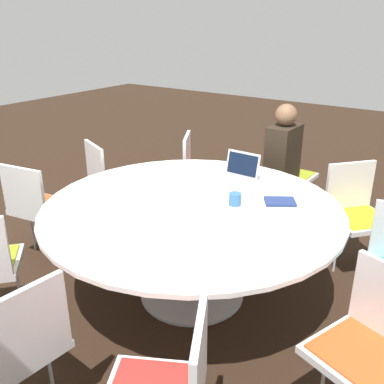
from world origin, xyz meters
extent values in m
plane|color=black|center=(0.00, 0.00, 0.00)|extent=(16.00, 16.00, 0.00)
cylinder|color=#B7B7BC|center=(0.00, 0.00, 0.01)|extent=(0.77, 0.77, 0.02)
cylinder|color=#B7B7BC|center=(0.00, 0.00, 0.36)|extent=(0.20, 0.20, 0.68)
cylinder|color=white|center=(0.00, 0.00, 0.71)|extent=(2.07, 2.07, 0.03)
cube|color=silver|center=(-0.05, -1.68, 0.44)|extent=(0.43, 0.45, 0.04)
cube|color=olive|center=(-0.05, -1.68, 0.47)|extent=(0.38, 0.40, 0.01)
cube|color=silver|center=(0.15, -1.69, 0.66)|extent=(0.04, 0.42, 0.40)
cylinder|color=silver|center=(-0.05, -1.86, 0.21)|extent=(0.02, 0.02, 0.42)
cylinder|color=silver|center=(-0.04, -1.50, 0.21)|extent=(0.02, 0.02, 0.42)
cube|color=silver|center=(0.67, -1.21, 0.44)|extent=(0.58, 0.59, 0.04)
cube|color=red|center=(0.67, -1.21, 0.47)|extent=(0.51, 0.52, 0.01)
cube|color=silver|center=(0.84, -1.12, 0.66)|extent=(0.23, 0.38, 0.40)
cylinder|color=silver|center=(0.76, -1.37, 0.21)|extent=(0.02, 0.02, 0.42)
cylinder|color=silver|center=(0.58, -1.05, 0.21)|extent=(0.02, 0.02, 0.42)
cube|color=silver|center=(1.27, -0.54, 0.44)|extent=(0.57, 0.56, 0.04)
cube|color=olive|center=(1.27, -0.54, 0.47)|extent=(0.50, 0.49, 0.01)
cube|color=silver|center=(1.35, -0.36, 0.66)|extent=(0.40, 0.19, 0.40)
cylinder|color=silver|center=(1.44, -0.61, 0.21)|extent=(0.02, 0.02, 0.42)
cylinder|color=silver|center=(1.11, -0.47, 0.21)|extent=(0.02, 0.02, 0.42)
cube|color=silver|center=(1.36, 0.23, 0.44)|extent=(0.50, 0.49, 0.04)
cube|color=#E04C1E|center=(1.36, 0.23, 0.47)|extent=(0.44, 0.43, 0.01)
cube|color=silver|center=(1.33, 0.42, 0.66)|extent=(0.42, 0.10, 0.40)
cylinder|color=silver|center=(1.54, 0.26, 0.21)|extent=(0.02, 0.02, 0.42)
cylinder|color=silver|center=(1.19, 0.20, 0.21)|extent=(0.02, 0.02, 0.42)
cylinder|color=silver|center=(0.81, 0.89, 0.21)|extent=(0.02, 0.02, 0.42)
cube|color=silver|center=(0.12, 1.38, 0.44)|extent=(0.46, 0.47, 0.04)
cube|color=#E04C1E|center=(0.12, 1.38, 0.47)|extent=(0.40, 0.42, 0.01)
cube|color=silver|center=(-0.08, 1.39, 0.66)|extent=(0.06, 0.42, 0.40)
cylinder|color=silver|center=(0.10, 1.20, 0.21)|extent=(0.02, 0.02, 0.42)
cube|color=silver|center=(-0.82, 1.13, 0.66)|extent=(0.22, 0.38, 0.40)
cube|color=silver|center=(-1.30, 0.47, 0.44)|extent=(0.56, 0.54, 0.04)
cube|color=#E04C1E|center=(-1.30, 0.47, 0.47)|extent=(0.49, 0.48, 0.01)
cylinder|color=silver|center=(-1.13, 0.41, 0.21)|extent=(0.02, 0.02, 0.42)
cylinder|color=silver|center=(-1.16, -0.31, 0.21)|extent=(0.02, 0.02, 0.42)
cube|color=silver|center=(-0.89, -1.05, 0.44)|extent=(0.60, 0.61, 0.04)
cube|color=gold|center=(-0.89, -1.05, 0.47)|extent=(0.53, 0.53, 0.01)
cube|color=silver|center=(-0.75, -1.18, 0.66)|extent=(0.29, 0.34, 0.40)
cylinder|color=silver|center=(-1.01, -1.19, 0.21)|extent=(0.02, 0.02, 0.42)
cylinder|color=silver|center=(-0.78, -0.92, 0.21)|extent=(0.02, 0.02, 0.42)
cylinder|color=#2D2319|center=(-0.14, -1.53, 0.23)|extent=(0.10, 0.10, 0.46)
cylinder|color=#2D2319|center=(-0.14, -1.35, 0.23)|extent=(0.10, 0.10, 0.46)
cube|color=#2D2319|center=(-0.04, -1.44, 0.74)|extent=(0.23, 0.37, 0.55)
sphere|color=brown|center=(-0.04, -1.44, 1.11)|extent=(0.20, 0.20, 0.20)
cube|color=silver|center=(-0.02, -0.59, 0.74)|extent=(0.30, 0.22, 0.02)
cube|color=silver|center=(-0.02, -0.68, 0.84)|extent=(0.29, 0.06, 0.20)
cube|color=black|center=(-0.02, -0.68, 0.84)|extent=(0.26, 0.05, 0.17)
cube|color=navy|center=(-0.48, -0.39, 0.74)|extent=(0.26, 0.24, 0.02)
cylinder|color=#33669E|center=(-0.24, -0.18, 0.77)|extent=(0.09, 0.09, 0.09)
camera|label=1|loc=(-1.54, 2.22, 1.93)|focal=40.00mm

